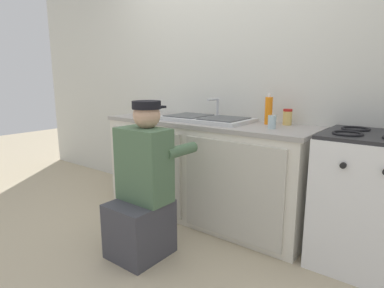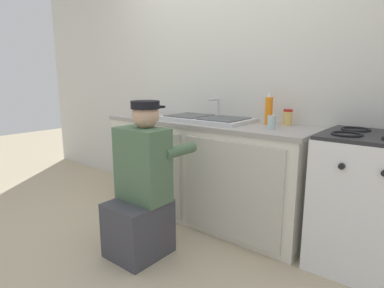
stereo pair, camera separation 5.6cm
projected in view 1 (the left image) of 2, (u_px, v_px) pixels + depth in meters
The scene contains 11 objects.
ground_plane at pixel (185, 226), 2.77m from camera, with size 12.00×12.00×0.00m, color tan.
back_wall at pixel (227, 79), 3.03m from camera, with size 6.00×0.10×2.50m, color silver.
counter_cabinet at pixel (205, 171), 2.91m from camera, with size 1.90×0.62×0.85m.
countertop at pixel (206, 123), 2.83m from camera, with size 1.94×0.62×0.04m, color #9E9993.
sink_double_basin at pixel (206, 118), 2.82m from camera, with size 0.80×0.44×0.19m.
stove_range at pixel (368, 201), 2.13m from camera, with size 0.63×0.62×0.92m.
plumber_person at pixel (143, 193), 2.27m from camera, with size 0.42×0.61×1.10m.
condiment_jar at pixel (287, 117), 2.56m from camera, with size 0.07×0.07×0.13m.
cell_phone at pixel (141, 115), 3.24m from camera, with size 0.07×0.14×0.01m.
soap_bottle_orange at pixel (269, 110), 2.58m from camera, with size 0.06×0.06×0.25m.
water_glass at pixel (272, 122), 2.37m from camera, with size 0.06×0.06×0.10m.
Camera 1 is at (1.61, -2.00, 1.26)m, focal length 30.00 mm.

